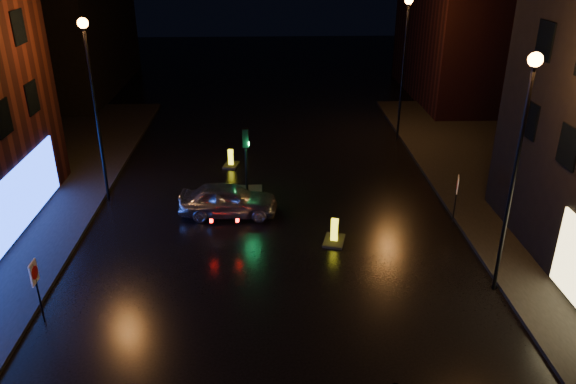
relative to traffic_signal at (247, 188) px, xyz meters
name	(u,v)px	position (x,y,z in m)	size (l,w,h in m)	color
building_far_right	(471,16)	(16.20, 18.00, 5.50)	(8.00, 14.00, 12.00)	black
street_lamp_lfar	(92,84)	(-6.60, 0.00, 5.06)	(0.44, 0.44, 8.37)	black
street_lamp_rnear	(520,142)	(9.00, -8.00, 5.06)	(0.44, 0.44, 8.37)	black
street_lamp_rfar	(405,48)	(9.00, 8.00, 5.06)	(0.44, 0.44, 8.37)	black
traffic_signal	(247,188)	(0.00, 0.00, 0.00)	(1.40, 2.40, 3.45)	black
silver_hatchback	(228,200)	(-0.78, -1.79, 0.24)	(1.75, 4.36, 1.49)	#A0A2A8
bollard_near	(334,237)	(3.68, -4.44, -0.27)	(1.08, 1.37, 1.05)	black
bollard_far	(231,162)	(-1.00, 4.04, -0.30)	(0.92, 1.20, 0.94)	black
road_sign_left	(35,278)	(-6.37, -9.29, 1.21)	(0.07, 0.55, 2.28)	black
road_sign_right	(457,188)	(9.10, -2.90, 1.12)	(0.21, 0.51, 2.17)	black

